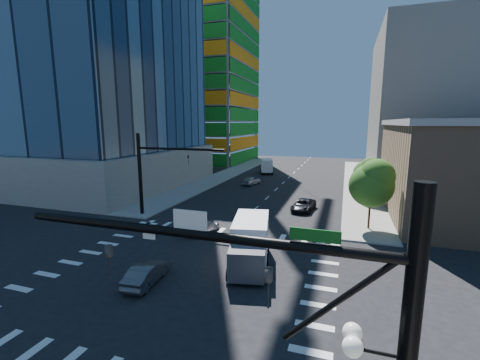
% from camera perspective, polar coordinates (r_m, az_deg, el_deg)
% --- Properties ---
extents(ground, '(160.00, 160.00, 0.00)m').
position_cam_1_polar(ground, '(23.24, -9.75, -16.19)').
color(ground, black).
rests_on(ground, ground).
extents(road_markings, '(20.00, 20.00, 0.01)m').
position_cam_1_polar(road_markings, '(23.24, -9.75, -16.18)').
color(road_markings, silver).
rests_on(road_markings, ground).
extents(sidewalk_ne, '(5.00, 60.00, 0.15)m').
position_cam_1_polar(sidewalk_ne, '(59.21, 20.42, -0.40)').
color(sidewalk_ne, gray).
rests_on(sidewalk_ne, ground).
extents(sidewalk_nw, '(5.00, 60.00, 0.15)m').
position_cam_1_polar(sidewalk_nw, '(63.31, -2.78, 0.88)').
color(sidewalk_nw, gray).
rests_on(sidewalk_nw, ground).
extents(construction_building, '(25.16, 34.50, 70.60)m').
position_cam_1_polar(construction_building, '(89.68, -7.01, 19.28)').
color(construction_building, gray).
rests_on(construction_building, ground).
extents(bg_building_ne, '(24.00, 30.00, 28.00)m').
position_cam_1_polar(bg_building_ne, '(75.31, 32.03, 11.49)').
color(bg_building_ne, slate).
rests_on(bg_building_ne, ground).
extents(signal_mast_nw, '(10.20, 0.40, 9.00)m').
position_cam_1_polar(signal_mast_nw, '(36.21, -15.48, 2.22)').
color(signal_mast_nw, black).
rests_on(signal_mast_nw, sidewalk_nw).
extents(tree_south, '(4.16, 4.16, 6.82)m').
position_cam_1_polar(tree_south, '(32.77, 22.58, -0.42)').
color(tree_south, '#382316').
rests_on(tree_south, sidewalk_ne).
extents(tree_north, '(3.54, 3.52, 5.78)m').
position_cam_1_polar(tree_north, '(44.72, 21.85, 1.36)').
color(tree_north, '#382316').
rests_on(tree_north, sidewalk_ne).
extents(car_nb_far, '(2.77, 5.03, 1.33)m').
position_cam_1_polar(car_nb_far, '(38.78, 11.22, -4.37)').
color(car_nb_far, black).
rests_on(car_nb_far, ground).
extents(car_sb_near, '(2.76, 4.60, 1.25)m').
position_cam_1_polar(car_sb_near, '(30.82, -6.90, -8.14)').
color(car_sb_near, '#B7B7B7').
rests_on(car_sb_near, ground).
extents(car_sb_mid, '(2.62, 4.51, 1.44)m').
position_cam_1_polar(car_sb_mid, '(53.60, 2.00, -0.11)').
color(car_sb_mid, '#A9ACB1').
rests_on(car_sb_mid, ground).
extents(car_sb_cross, '(1.78, 4.19, 1.34)m').
position_cam_1_polar(car_sb_cross, '(22.39, -16.24, -15.62)').
color(car_sb_cross, '#494A4E').
rests_on(car_sb_cross, ground).
extents(box_truck_near, '(3.91, 6.68, 3.28)m').
position_cam_1_polar(box_truck_near, '(23.53, 1.77, -11.82)').
color(box_truck_near, black).
rests_on(box_truck_near, ground).
extents(box_truck_far, '(3.82, 6.04, 2.94)m').
position_cam_1_polar(box_truck_far, '(66.41, 4.74, 2.36)').
color(box_truck_far, black).
rests_on(box_truck_far, ground).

